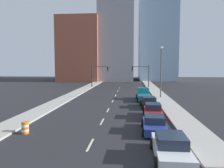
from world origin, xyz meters
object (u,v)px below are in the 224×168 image
object	(u,v)px
traffic_signal_right	(143,73)
street_lamp	(161,69)
traffic_signal_left	(97,73)
sedan_white	(171,148)
sedan_red	(153,111)
sedan_black	(149,103)
traffic_barrel	(25,128)
sedan_blue	(154,124)
pickup_truck_teal	(143,95)

from	to	relation	value
traffic_signal_right	street_lamp	world-z (taller)	street_lamp
traffic_signal_left	traffic_signal_right	size ratio (longest dim) A/B	1.00
sedan_white	sedan_red	xyz separation A→B (m)	(-0.03, 10.10, 0.02)
sedan_red	sedan_black	size ratio (longest dim) A/B	0.99
traffic_signal_left	traffic_barrel	xyz separation A→B (m)	(0.11, -37.66, -3.15)
street_lamp	sedan_blue	bearing A→B (deg)	-99.08
street_lamp	pickup_truck_teal	size ratio (longest dim) A/B	1.45
traffic_barrel	street_lamp	world-z (taller)	street_lamp
traffic_signal_right	street_lamp	bearing A→B (deg)	-83.95
sedan_red	street_lamp	bearing A→B (deg)	81.36
sedan_white	sedan_black	distance (m)	15.63
sedan_red	traffic_signal_right	bearing A→B (deg)	90.72
traffic_signal_left	sedan_blue	size ratio (longest dim) A/B	1.27
traffic_signal_left	sedan_black	bearing A→B (deg)	-67.27
sedan_red	traffic_barrel	bearing A→B (deg)	-147.23
sedan_blue	pickup_truck_teal	xyz separation A→B (m)	(0.05, 16.50, 0.15)
street_lamp	pickup_truck_teal	bearing A→B (deg)	-143.01
traffic_signal_left	traffic_signal_right	world-z (taller)	same
sedan_red	pickup_truck_teal	world-z (taller)	pickup_truck_teal
traffic_signal_right	sedan_white	world-z (taller)	traffic_signal_right
traffic_barrel	sedan_blue	xyz separation A→B (m)	(10.29, 1.39, 0.15)
pickup_truck_teal	sedan_white	bearing A→B (deg)	-90.94
sedan_red	sedan_white	bearing A→B (deg)	-87.70
sedan_red	sedan_black	world-z (taller)	sedan_red
sedan_white	sedan_red	bearing A→B (deg)	90.84
traffic_signal_right	sedan_white	bearing A→B (deg)	-91.00
traffic_barrel	street_lamp	size ratio (longest dim) A/B	0.11
sedan_blue	sedan_red	distance (m)	4.95
traffic_signal_left	sedan_blue	distance (m)	37.85
traffic_barrel	sedan_red	bearing A→B (deg)	30.66
street_lamp	pickup_truck_teal	xyz separation A→B (m)	(-2.94, -2.22, -4.16)
traffic_signal_left	sedan_white	size ratio (longest dim) A/B	1.20
street_lamp	sedan_black	xyz separation A→B (m)	(-2.59, -8.24, -4.30)
traffic_signal_right	street_lamp	size ratio (longest dim) A/B	0.65
sedan_white	pickup_truck_teal	bearing A→B (deg)	91.60
traffic_barrel	pickup_truck_teal	xyz separation A→B (m)	(10.34, 17.89, 0.30)
traffic_barrel	pickup_truck_teal	distance (m)	20.67
sedan_white	pickup_truck_teal	size ratio (longest dim) A/B	0.79
sedan_red	pickup_truck_teal	xyz separation A→B (m)	(-0.33, 11.56, 0.09)
sedan_red	pickup_truck_teal	size ratio (longest dim) A/B	0.74
sedan_black	traffic_barrel	bearing A→B (deg)	-134.71
street_lamp	sedan_black	size ratio (longest dim) A/B	1.93
traffic_signal_left	sedan_red	bearing A→B (deg)	-71.01
traffic_signal_right	sedan_black	distance (m)	25.98
sedan_white	pickup_truck_teal	xyz separation A→B (m)	(-0.36, 21.66, 0.12)
street_lamp	sedan_black	distance (m)	9.65
street_lamp	sedan_white	bearing A→B (deg)	-96.17
traffic_signal_right	sedan_white	xyz separation A→B (m)	(-0.72, -41.43, -2.97)
sedan_blue	traffic_barrel	bearing A→B (deg)	-170.58
traffic_signal_right	traffic_barrel	distance (m)	39.48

